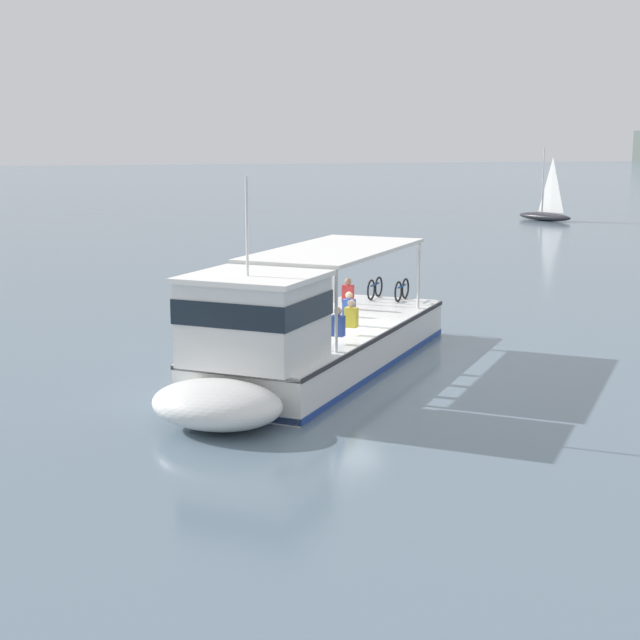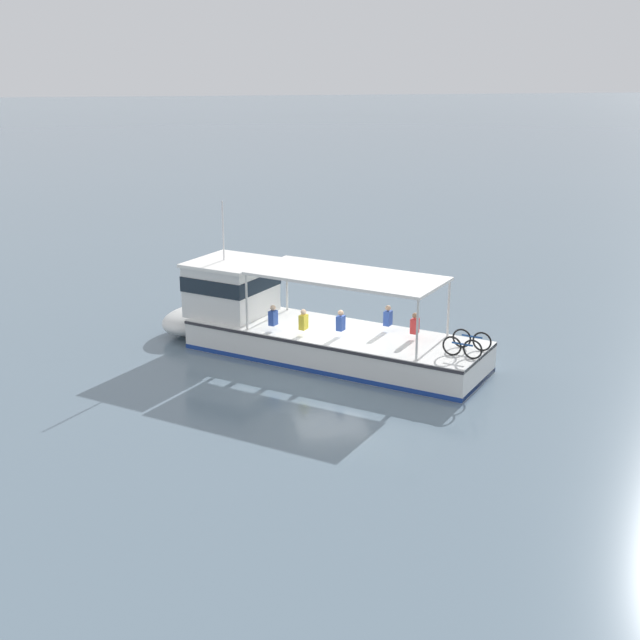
# 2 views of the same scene
# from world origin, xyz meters

# --- Properties ---
(ground_plane) EXTENTS (400.00, 400.00, 0.00)m
(ground_plane) POSITION_xyz_m (0.00, 0.00, 0.00)
(ground_plane) COLOR slate
(ferry_main) EXTENTS (11.85, 10.36, 5.32)m
(ferry_main) POSITION_xyz_m (1.11, -1.02, 1.02)
(ferry_main) COLOR white
(ferry_main) RESTS_ON ground
(sailboat_horizon_west) EXTENTS (4.98, 3.04, 5.40)m
(sailboat_horizon_west) POSITION_xyz_m (-40.64, 28.60, 0.54)
(sailboat_horizon_west) COLOR #232328
(sailboat_horizon_west) RESTS_ON ground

